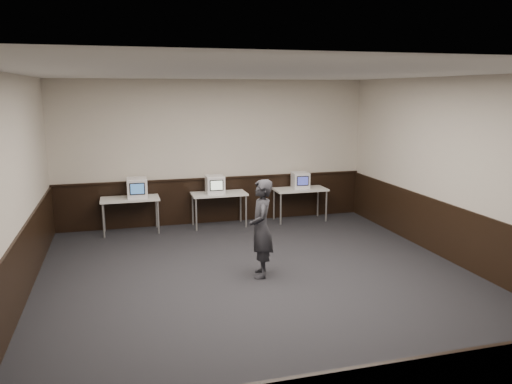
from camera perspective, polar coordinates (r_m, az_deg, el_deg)
floor at (r=7.83m, az=1.12°, el=-10.68°), size 8.00×8.00×0.00m
ceiling at (r=7.25m, az=1.23°, el=13.43°), size 8.00×8.00×0.00m
back_wall at (r=11.22m, az=-4.73°, el=4.54°), size 7.00×0.00×7.00m
front_wall at (r=3.85m, az=18.80°, el=-9.79°), size 7.00×0.00×7.00m
left_wall at (r=7.21m, az=-26.53°, el=-0.57°), size 0.00×8.00×8.00m
right_wall at (r=9.01m, az=23.02°, el=1.94°), size 0.00×8.00×8.00m
wainscot_back at (r=11.39m, az=-4.62°, el=-0.97°), size 6.98×0.04×1.00m
wainscot_left at (r=7.49m, az=-25.62°, el=-8.81°), size 0.04×7.98×1.00m
wainscot_right at (r=9.23m, az=22.39°, el=-4.81°), size 0.04×7.98×1.00m
wainscot_rail at (r=11.27m, az=-4.64°, el=1.59°), size 6.98×0.06×0.04m
desk_left at (r=10.79m, az=-14.20°, el=-1.03°), size 1.20×0.60×0.75m
desk_center at (r=10.98m, az=-4.25°, el=-0.48°), size 1.20×0.60×0.75m
desk_right at (r=11.50m, az=5.07°, el=0.05°), size 1.20×0.60×0.75m
emac_left at (r=10.73m, az=-13.44°, el=0.46°), size 0.42×0.45×0.41m
emac_center at (r=10.91m, az=-4.71°, el=0.86°), size 0.40×0.43×0.39m
emac_right at (r=11.50m, az=5.10°, el=1.35°), size 0.40×0.42×0.37m
person at (r=7.99m, az=0.60°, el=-4.19°), size 0.50×0.65×1.59m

